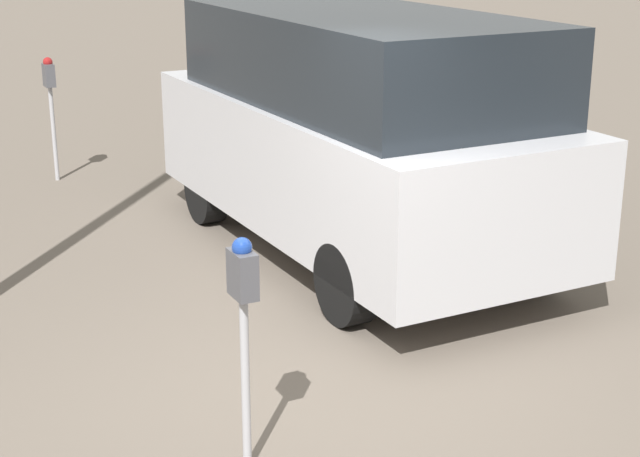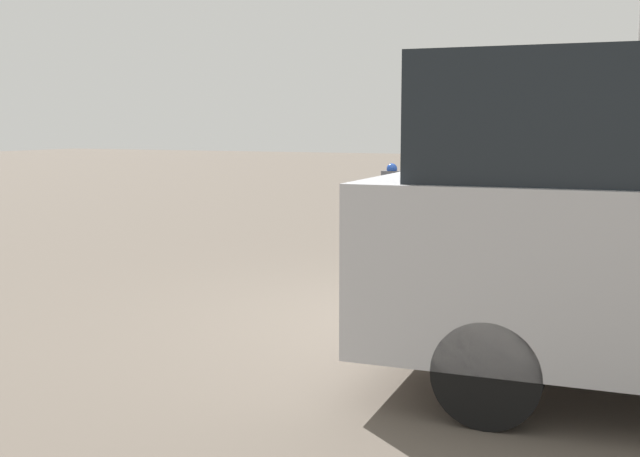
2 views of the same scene
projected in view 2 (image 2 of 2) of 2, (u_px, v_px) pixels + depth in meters
ground_plane at (430, 316)px, 7.49m from camera, size 80.00×80.00×0.00m
parking_meter_near at (392, 199)px, 8.20m from camera, size 0.21×0.12×1.38m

